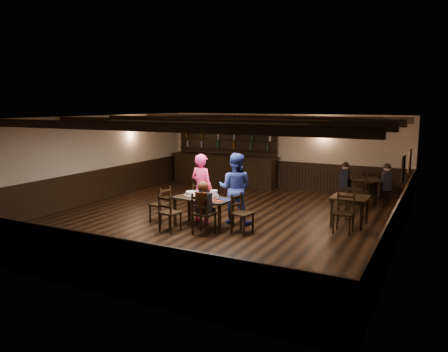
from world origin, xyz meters
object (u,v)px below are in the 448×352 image
at_px(chair_near_right, 202,211).
at_px(woman_pink, 202,188).
at_px(bar_counter, 225,166).
at_px(man_blue, 235,188).
at_px(cake, 191,193).
at_px(dining_table, 203,201).
at_px(chair_near_left, 168,210).

height_order(chair_near_right, woman_pink, woman_pink).
distance_m(chair_near_right, bar_counter, 6.65).
bearing_deg(man_blue, cake, 20.56).
relative_size(cake, bar_counter, 0.08).
height_order(man_blue, cake, man_blue).
relative_size(woman_pink, cake, 5.53).
bearing_deg(woman_pink, man_blue, -149.95).
relative_size(dining_table, chair_near_right, 1.51).
xyz_separation_m(chair_near_right, man_blue, (0.23, 1.32, 0.33)).
relative_size(man_blue, cake, 5.64).
bearing_deg(chair_near_left, man_blue, 53.04).
relative_size(chair_near_left, bar_counter, 0.22).
distance_m(dining_table, bar_counter, 5.97).
distance_m(chair_near_right, man_blue, 1.38).
bearing_deg(cake, chair_near_left, -97.53).
distance_m(woman_pink, man_blue, 0.87).
relative_size(woman_pink, man_blue, 0.98).
bearing_deg(chair_near_left, chair_near_right, 9.24).
relative_size(dining_table, woman_pink, 0.84).
height_order(chair_near_right, man_blue, man_blue).
bearing_deg(cake, bar_counter, 108.22).
distance_m(chair_near_left, bar_counter, 6.51).
bearing_deg(bar_counter, chair_near_right, -67.63).
distance_m(chair_near_left, chair_near_right, 0.88).
xyz_separation_m(chair_near_left, chair_near_right, (0.87, 0.14, 0.04)).
height_order(man_blue, bar_counter, bar_counter).
relative_size(chair_near_right, cake, 3.09).
distance_m(chair_near_left, woman_pink, 1.24).
height_order(woman_pink, cake, woman_pink).
height_order(dining_table, cake, cake).
xyz_separation_m(woman_pink, bar_counter, (-1.94, 5.13, -0.17)).
relative_size(chair_near_left, woman_pink, 0.52).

